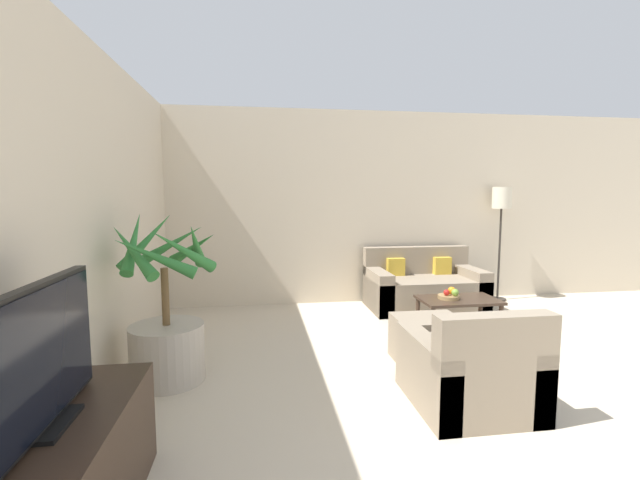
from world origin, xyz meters
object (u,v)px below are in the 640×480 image
at_px(floor_lamp, 501,207).
at_px(fruit_bowl, 449,297).
at_px(television, 43,356).
at_px(ottoman, 427,339).
at_px(apple_red, 447,293).
at_px(orange_fruit, 452,290).
at_px(coffee_table, 458,303).
at_px(potted_palm, 167,329).
at_px(sofa_loveseat, 423,288).
at_px(apple_green, 455,292).
at_px(armchair, 470,371).

height_order(floor_lamp, fruit_bowl, floor_lamp).
bearing_deg(television, ottoman, 36.40).
relative_size(apple_red, orange_fruit, 0.81).
xyz_separation_m(fruit_bowl, ottoman, (-0.61, -0.86, -0.17)).
bearing_deg(coffee_table, potted_palm, -162.83).
distance_m(coffee_table, apple_red, 0.19).
height_order(television, orange_fruit, television).
xyz_separation_m(potted_palm, coffee_table, (3.02, 0.93, -0.13)).
xyz_separation_m(sofa_loveseat, coffee_table, (0.04, -0.95, 0.03)).
bearing_deg(floor_lamp, apple_red, -138.70).
bearing_deg(fruit_bowl, potted_palm, -161.99).
relative_size(potted_palm, orange_fruit, 16.68).
distance_m(floor_lamp, orange_fruit, 1.93).
relative_size(floor_lamp, orange_fruit, 19.32).
bearing_deg(fruit_bowl, floor_lamp, 41.72).
height_order(apple_green, ottoman, apple_green).
xyz_separation_m(sofa_loveseat, fruit_bowl, (-0.08, -0.94, 0.10)).
relative_size(sofa_loveseat, ottoman, 2.52).
height_order(apple_green, armchair, armchair).
bearing_deg(television, apple_green, 40.03).
distance_m(television, fruit_bowl, 4.06).
xyz_separation_m(apple_red, orange_fruit, (0.09, 0.06, 0.01)).
xyz_separation_m(fruit_bowl, apple_red, (-0.03, -0.01, 0.06)).
xyz_separation_m(apple_green, ottoman, (-0.66, -0.81, -0.23)).
xyz_separation_m(fruit_bowl, orange_fruit, (0.06, 0.04, 0.06)).
relative_size(television, fruit_bowl, 3.55).
distance_m(coffee_table, ottoman, 1.12).
distance_m(fruit_bowl, armchair, 1.83).
bearing_deg(orange_fruit, apple_green, -92.53).
distance_m(sofa_loveseat, armchair, 2.74).
distance_m(floor_lamp, coffee_table, 1.99).
height_order(potted_palm, coffee_table, potted_palm).
distance_m(sofa_loveseat, coffee_table, 0.95).
bearing_deg(floor_lamp, potted_palm, -153.34).
bearing_deg(floor_lamp, television, -138.74).
relative_size(television, floor_lamp, 0.53).
bearing_deg(apple_green, television, -139.97).
xyz_separation_m(sofa_loveseat, ottoman, (-0.69, -1.79, -0.07)).
bearing_deg(sofa_loveseat, apple_green, -91.62).
bearing_deg(apple_red, ottoman, -124.36).
bearing_deg(apple_red, orange_fruit, 32.13).
distance_m(sofa_loveseat, ottoman, 1.92).
bearing_deg(apple_red, floor_lamp, 41.30).
bearing_deg(ottoman, floor_lamp, 46.49).
relative_size(coffee_table, apple_green, 10.80).
xyz_separation_m(sofa_loveseat, orange_fruit, (-0.02, -0.89, 0.17)).
relative_size(television, sofa_loveseat, 0.58).
bearing_deg(armchair, orange_fruit, 68.53).
relative_size(sofa_loveseat, floor_lamp, 0.92).
xyz_separation_m(television, floor_lamp, (4.36, 3.82, 0.49)).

